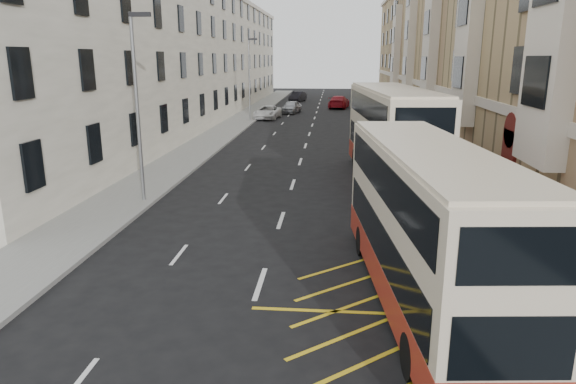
# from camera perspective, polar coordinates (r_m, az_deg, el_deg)

# --- Properties ---
(ground) EXTENTS (200.00, 200.00, 0.00)m
(ground) POSITION_cam_1_polar(r_m,az_deg,el_deg) (11.65, -6.03, -18.38)
(ground) COLOR black
(ground) RESTS_ON ground
(pavement_right) EXTENTS (4.00, 120.00, 0.15)m
(pavement_right) POSITION_cam_1_polar(r_m,az_deg,el_deg) (40.49, 13.54, 5.43)
(pavement_right) COLOR slate
(pavement_right) RESTS_ON ground
(pavement_left) EXTENTS (3.00, 120.00, 0.15)m
(pavement_left) POSITION_cam_1_polar(r_m,az_deg,el_deg) (41.16, -8.43, 5.82)
(pavement_left) COLOR slate
(pavement_left) RESTS_ON ground
(kerb_right) EXTENTS (0.25, 120.00, 0.15)m
(kerb_right) POSITION_cam_1_polar(r_m,az_deg,el_deg) (40.25, 10.71, 5.53)
(kerb_right) COLOR gray
(kerb_right) RESTS_ON ground
(kerb_left) EXTENTS (0.25, 120.00, 0.15)m
(kerb_left) POSITION_cam_1_polar(r_m,az_deg,el_deg) (40.84, -6.37, 5.82)
(kerb_left) COLOR gray
(kerb_left) RESTS_ON ground
(road_markings) EXTENTS (10.00, 110.00, 0.01)m
(road_markings) POSITION_cam_1_polar(r_m,az_deg,el_deg) (54.96, 2.94, 8.10)
(road_markings) COLOR silver
(road_markings) RESTS_ON ground
(terrace_right) EXTENTS (10.75, 79.00, 15.25)m
(terrace_right) POSITION_cam_1_polar(r_m,az_deg,el_deg) (56.43, 18.91, 15.18)
(terrace_right) COLOR tan
(terrace_right) RESTS_ON ground
(terrace_left) EXTENTS (9.18, 79.00, 13.25)m
(terrace_left) POSITION_cam_1_polar(r_m,az_deg,el_deg) (57.18, -10.99, 14.66)
(terrace_left) COLOR silver
(terrace_left) RESTS_ON ground
(guard_railing) EXTENTS (0.06, 6.56, 1.01)m
(guard_railing) POSITION_cam_1_polar(r_m,az_deg,el_deg) (16.80, 19.44, -5.20)
(guard_railing) COLOR #B9130C
(guard_railing) RESTS_ON pavement_right
(street_lamp_near) EXTENTS (0.93, 0.18, 8.00)m
(street_lamp_near) POSITION_cam_1_polar(r_m,az_deg,el_deg) (23.18, -16.37, 9.93)
(street_lamp_near) COLOR slate
(street_lamp_near) RESTS_ON pavement_left
(street_lamp_far) EXTENTS (0.93, 0.18, 8.00)m
(street_lamp_far) POSITION_cam_1_polar(r_m,az_deg,el_deg) (52.25, -4.28, 12.83)
(street_lamp_far) COLOR slate
(street_lamp_far) RESTS_ON pavement_left
(double_decker_front) EXTENTS (3.44, 10.77, 4.22)m
(double_decker_front) POSITION_cam_1_polar(r_m,az_deg,el_deg) (13.74, 15.04, -3.57)
(double_decker_front) COLOR beige
(double_decker_front) RESTS_ON ground
(double_decker_rear) EXTENTS (3.91, 12.41, 4.87)m
(double_decker_rear) POSITION_cam_1_polar(r_m,az_deg,el_deg) (26.81, 11.45, 6.16)
(double_decker_rear) COLOR beige
(double_decker_rear) RESTS_ON ground
(pedestrian_far) EXTENTS (1.16, 0.99, 1.87)m
(pedestrian_far) POSITION_cam_1_polar(r_m,az_deg,el_deg) (16.98, 21.55, -4.39)
(pedestrian_far) COLOR black
(pedestrian_far) RESTS_ON pavement_right
(white_van) EXTENTS (2.76, 5.19, 1.39)m
(white_van) POSITION_cam_1_polar(r_m,az_deg,el_deg) (55.13, -2.29, 8.85)
(white_van) COLOR white
(white_van) RESTS_ON ground
(car_silver) EXTENTS (2.51, 4.53, 1.46)m
(car_silver) POSITION_cam_1_polar(r_m,az_deg,el_deg) (60.62, 0.35, 9.43)
(car_silver) COLOR #A4A6AC
(car_silver) RESTS_ON ground
(car_dark) EXTENTS (2.51, 4.67, 1.46)m
(car_dark) POSITION_cam_1_polar(r_m,az_deg,el_deg) (77.02, 1.10, 10.57)
(car_dark) COLOR black
(car_dark) RESTS_ON ground
(car_red) EXTENTS (2.99, 5.75, 1.59)m
(car_red) POSITION_cam_1_polar(r_m,az_deg,el_deg) (67.08, 5.68, 9.93)
(car_red) COLOR maroon
(car_red) RESTS_ON ground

